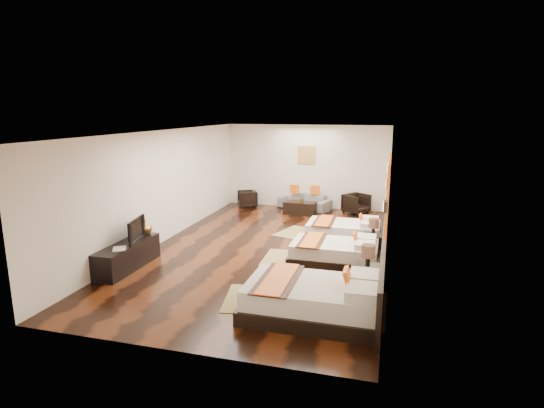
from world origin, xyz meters
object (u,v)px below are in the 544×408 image
(coffee_table, at_px, (300,208))
(tv_console, at_px, (128,256))
(bed_far, at_px, (344,231))
(armchair_left, at_px, (247,199))
(figurine, at_px, (145,227))
(tv, at_px, (133,230))
(sofa, at_px, (305,201))
(nightstand_a, at_px, (367,276))
(book, at_px, (113,250))
(armchair_right, at_px, (356,204))
(bed_near, at_px, (316,299))
(nightstand_b, at_px, (373,242))
(table_plant, at_px, (302,198))
(bed_mid, at_px, (336,252))

(coffee_table, bearing_deg, tv_console, -113.53)
(bed_far, height_order, armchair_left, bed_far)
(figurine, bearing_deg, bed_far, 30.84)
(bed_far, bearing_deg, figurine, -149.16)
(tv, distance_m, figurine, 0.57)
(sofa, relative_size, coffee_table, 1.78)
(bed_far, bearing_deg, nightstand_a, -76.69)
(bed_far, bearing_deg, book, -138.50)
(sofa, xyz_separation_m, armchair_right, (1.73, -0.19, 0.06))
(armchair_right, bearing_deg, coffee_table, 143.39)
(armchair_right, bearing_deg, tv_console, -178.52)
(book, height_order, coffee_table, book)
(tv, distance_m, armchair_left, 6.17)
(tv_console, xyz_separation_m, armchair_right, (4.24, 6.33, 0.05))
(tv_console, relative_size, armchair_left, 2.86)
(nightstand_a, bearing_deg, tv_console, -179.35)
(coffee_table, bearing_deg, bed_near, -76.21)
(tv_console, bearing_deg, book, -90.00)
(sofa, distance_m, armchair_left, 1.97)
(nightstand_a, bearing_deg, figurine, 172.28)
(nightstand_b, bearing_deg, tv_console, -155.20)
(table_plant, bearing_deg, nightstand_b, -55.69)
(bed_far, relative_size, tv_console, 1.05)
(bed_mid, bearing_deg, tv, -162.66)
(nightstand_b, height_order, sofa, nightstand_b)
(bed_near, xyz_separation_m, sofa, (-1.69, 7.65, -0.04))
(nightstand_b, height_order, coffee_table, nightstand_b)
(bed_far, height_order, tv, tv)
(tv_console, bearing_deg, coffee_table, 66.47)
(bed_far, xyz_separation_m, nightstand_b, (0.75, -0.95, 0.05))
(bed_mid, relative_size, tv, 2.20)
(figurine, bearing_deg, armchair_right, 52.87)
(bed_mid, bearing_deg, table_plant, 110.60)
(tv_console, height_order, armchair_right, armchair_right)
(nightstand_a, distance_m, table_plant, 6.16)
(nightstand_a, distance_m, nightstand_b, 2.23)
(bed_near, height_order, table_plant, bed_near)
(nightstand_b, distance_m, table_plant, 4.19)
(nightstand_a, height_order, coffee_table, nightstand_a)
(bed_near, relative_size, tv_console, 1.26)
(bed_near, bearing_deg, bed_far, 90.06)
(bed_mid, xyz_separation_m, armchair_right, (0.05, 4.86, 0.07))
(bed_mid, relative_size, coffee_table, 1.91)
(book, bearing_deg, tv, 85.60)
(nightstand_a, bearing_deg, coffee_table, 113.13)
(figurine, distance_m, armchair_right, 7.04)
(sofa, bearing_deg, armchair_right, 14.87)
(armchair_left, bearing_deg, bed_near, -0.70)
(nightstand_b, bearing_deg, bed_near, -102.33)
(bed_mid, distance_m, nightstand_a, 1.60)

